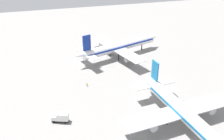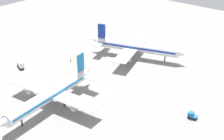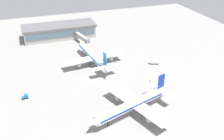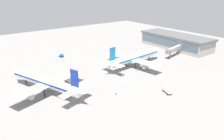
{
  "view_description": "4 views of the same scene",
  "coord_description": "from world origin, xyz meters",
  "px_view_note": "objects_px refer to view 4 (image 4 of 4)",
  "views": [
    {
      "loc": [
        -45.96,
        -78.44,
        55.14
      ],
      "look_at": [
        -19.31,
        15.71,
        4.07
      ],
      "focal_mm": 41.27,
      "sensor_mm": 36.0,
      "label": 1
    },
    {
      "loc": [
        82.99,
        -91.81,
        70.32
      ],
      "look_at": [
        0.08,
        6.95,
        7.0
      ],
      "focal_mm": 54.77,
      "sensor_mm": 36.0,
      "label": 2
    },
    {
      "loc": [
        34.02,
        131.76,
        78.86
      ],
      "look_at": [
        -11.87,
        -0.45,
        4.81
      ],
      "focal_mm": 42.83,
      "sensor_mm": 36.0,
      "label": 3
    },
    {
      "loc": [
        -106.65,
        72.1,
        47.79
      ],
      "look_at": [
        -15.82,
        3.03,
        5.66
      ],
      "focal_mm": 37.24,
      "sensor_mm": 36.0,
      "label": 4
    }
  ],
  "objects_px": {
    "baggage_tug": "(61,56)",
    "ground_crew_worker": "(116,93)",
    "airplane_taxiing": "(46,82)",
    "airplane_at_gate": "(134,58)",
    "catering_truck": "(167,89)"
  },
  "relations": [
    {
      "from": "airplane_at_gate",
      "to": "airplane_taxiing",
      "type": "height_order",
      "value": "airplane_at_gate"
    },
    {
      "from": "airplane_at_gate",
      "to": "baggage_tug",
      "type": "relative_size",
      "value": 15.04
    },
    {
      "from": "catering_truck",
      "to": "baggage_tug",
      "type": "height_order",
      "value": "catering_truck"
    },
    {
      "from": "airplane_at_gate",
      "to": "catering_truck",
      "type": "distance_m",
      "value": 40.01
    },
    {
      "from": "baggage_tug",
      "to": "ground_crew_worker",
      "type": "distance_m",
      "value": 69.8
    },
    {
      "from": "airplane_taxiing",
      "to": "baggage_tug",
      "type": "relative_size",
      "value": 14.57
    },
    {
      "from": "airplane_at_gate",
      "to": "ground_crew_worker",
      "type": "height_order",
      "value": "airplane_at_gate"
    },
    {
      "from": "airplane_at_gate",
      "to": "baggage_tug",
      "type": "xyz_separation_m",
      "value": [
        44.75,
        27.46,
        -4.4
      ]
    },
    {
      "from": "airplane_at_gate",
      "to": "catering_truck",
      "type": "relative_size",
      "value": 8.5
    },
    {
      "from": "airplane_taxiing",
      "to": "baggage_tug",
      "type": "height_order",
      "value": "airplane_taxiing"
    },
    {
      "from": "airplane_at_gate",
      "to": "airplane_taxiing",
      "type": "xyz_separation_m",
      "value": [
        -3.45,
        58.11,
        -0.02
      ]
    },
    {
      "from": "catering_truck",
      "to": "ground_crew_worker",
      "type": "distance_m",
      "value": 23.92
    },
    {
      "from": "catering_truck",
      "to": "ground_crew_worker",
      "type": "height_order",
      "value": "catering_truck"
    },
    {
      "from": "airplane_at_gate",
      "to": "ground_crew_worker",
      "type": "distance_m",
      "value": 41.93
    },
    {
      "from": "baggage_tug",
      "to": "ground_crew_worker",
      "type": "xyz_separation_m",
      "value": [
        -69.54,
        6.03,
        -0.31
      ]
    }
  ]
}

